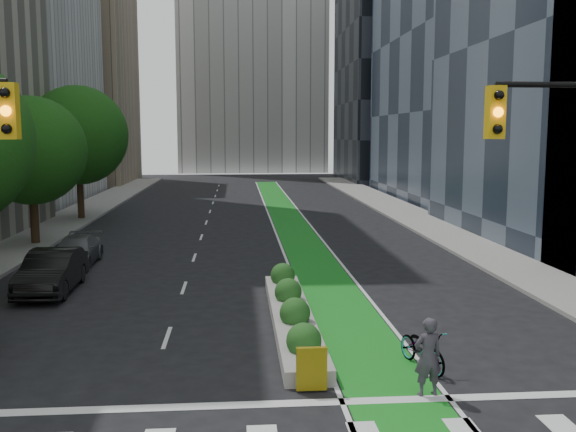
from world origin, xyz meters
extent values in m
plane|color=black|center=(0.00, 0.00, 0.00)|extent=(160.00, 160.00, 0.00)
cube|color=gray|center=(-11.80, 25.00, 0.07)|extent=(3.60, 90.00, 0.15)
cube|color=gray|center=(11.80, 25.00, 0.07)|extent=(3.60, 90.00, 0.15)
cube|color=#17801D|center=(3.00, 30.00, 0.01)|extent=(2.20, 70.00, 0.01)
cube|color=tan|center=(-20.00, 66.00, 13.00)|extent=(14.00, 16.00, 26.00)
cube|color=black|center=(20.00, 68.00, 14.00)|extent=(14.00, 18.00, 28.00)
cylinder|color=black|center=(-11.00, 22.00, 2.24)|extent=(0.44, 0.44, 4.48)
sphere|color=#11420E|center=(-11.00, 22.00, 4.96)|extent=(5.60, 5.60, 5.60)
cylinder|color=black|center=(-11.00, 32.00, 2.58)|extent=(0.44, 0.44, 5.15)
sphere|color=#11420E|center=(-11.00, 32.00, 5.70)|extent=(6.60, 6.60, 6.60)
cube|color=gold|center=(-4.70, 0.50, 6.25)|extent=(0.34, 0.28, 1.05)
sphere|color=orange|center=(-4.70, 0.34, 6.25)|extent=(0.20, 0.20, 0.20)
cube|color=gold|center=(4.70, 0.50, 6.25)|extent=(0.34, 0.28, 1.05)
sphere|color=orange|center=(4.70, 0.34, 6.25)|extent=(0.20, 0.20, 0.20)
cube|color=gray|center=(1.20, 7.00, 0.20)|extent=(1.20, 10.00, 0.40)
cube|color=yellow|center=(1.20, 1.80, 0.55)|extent=(0.70, 0.12, 1.00)
sphere|color=#194C19|center=(1.20, 3.50, 0.65)|extent=(0.90, 0.90, 0.90)
sphere|color=#194C19|center=(1.20, 6.00, 0.65)|extent=(0.90, 0.90, 0.90)
sphere|color=#194C19|center=(1.20, 8.50, 0.65)|extent=(0.90, 0.90, 0.90)
sphere|color=#194C19|center=(1.20, 11.00, 0.65)|extent=(0.90, 0.90, 0.90)
imported|color=gray|center=(4.14, 3.08, 0.51)|extent=(1.20, 2.05, 1.02)
imported|color=#38333D|center=(3.76, 1.41, 0.90)|extent=(0.72, 0.53, 1.80)
imported|color=black|center=(-7.29, 11.73, 0.78)|extent=(1.72, 4.76, 1.56)
imported|color=#505154|center=(-7.63, 16.71, 0.64)|extent=(1.82, 4.39, 1.27)
camera|label=1|loc=(-0.44, -12.04, 5.84)|focal=40.00mm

